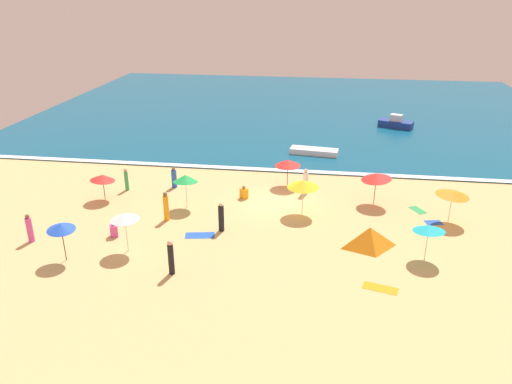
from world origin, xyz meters
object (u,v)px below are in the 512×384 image
beachgoer_2 (174,178)px  small_boat_1 (314,151)px  beach_umbrella_3 (429,228)px  beach_umbrella_1 (61,227)px  beachgoer_4 (114,230)px  beach_tent (369,237)px  beachgoer_0 (221,218)px  beachgoer_8 (30,229)px  beachgoer_7 (305,182)px  small_boat_0 (396,123)px  beach_umbrella_0 (102,178)px  beach_umbrella_4 (125,217)px  beach_umbrella_5 (303,184)px  beach_umbrella_6 (185,178)px  beachgoer_5 (244,193)px  beach_umbrella_7 (376,176)px  beach_umbrella_2 (453,193)px  beachgoer_3 (171,258)px  beach_umbrella_8 (288,163)px  beachgoer_6 (126,179)px

beachgoer_2 → small_boat_1: beachgoer_2 is taller
beach_umbrella_3 → beach_umbrella_1: bearing=-171.5°
beachgoer_4 → beach_umbrella_3: bearing=-0.3°
beach_tent → beachgoer_4: size_ratio=3.03×
beachgoer_0 → beachgoer_8: beachgoer_0 is taller
beachgoer_7 → small_boat_0: (8.54, 18.96, -0.32)m
beachgoer_8 → beachgoer_7: bearing=31.4°
small_boat_0 → beach_umbrella_0: bearing=-135.5°
beach_umbrella_4 → beachgoer_2: beach_umbrella_4 is taller
beach_umbrella_5 → beach_umbrella_6: beach_umbrella_6 is taller
beachgoer_5 → beach_umbrella_6: bearing=-150.1°
beach_umbrella_7 → beachgoer_2: 14.59m
beach_umbrella_0 → beachgoer_0: 9.76m
beachgoer_4 → beach_umbrella_5: bearing=23.5°
beach_umbrella_2 → small_boat_0: size_ratio=0.70×
beachgoer_3 → beachgoer_5: bearing=78.4°
beach_umbrella_6 → beachgoer_5: (3.58, 2.06, -1.69)m
beach_umbrella_8 → beachgoer_4: (-9.61, -9.51, -1.44)m
beachgoer_5 → beach_umbrella_7: bearing=2.0°
beach_umbrella_1 → beach_umbrella_8: beach_umbrella_1 is taller
beach_umbrella_1 → beachgoer_3: beach_umbrella_1 is taller
beachgoer_0 → beachgoer_5: bearing=83.9°
beach_umbrella_3 → beachgoer_0: beach_umbrella_3 is taller
beach_umbrella_0 → small_boat_0: (22.42, 22.06, -1.09)m
beachgoer_6 → beachgoer_8: 8.69m
beach_umbrella_2 → beach_umbrella_7: 4.99m
beach_umbrella_7 → beachgoer_2: bearing=176.2°
beach_tent → beach_umbrella_4: bearing=-170.1°
beach_umbrella_3 → beach_umbrella_8: size_ratio=0.88×
beachgoer_6 → beach_umbrella_8: bearing=12.1°
beach_umbrella_1 → beachgoer_7: bearing=41.9°
beach_umbrella_7 → beachgoer_3: (-11.15, -10.59, -1.05)m
beach_umbrella_0 → beachgoer_7: beach_umbrella_0 is taller
beachgoer_6 → beach_umbrella_4: bearing=-68.0°
beach_umbrella_5 → beachgoer_7: size_ratio=1.32×
beach_umbrella_1 → beachgoer_7: beach_umbrella_1 is taller
beach_umbrella_5 → beachgoer_0: (-4.76, -3.15, -1.23)m
beach_umbrella_2 → beachgoer_3: bearing=-151.7°
beachgoer_2 → beachgoer_6: beachgoer_6 is taller
beach_umbrella_1 → beach_umbrella_7: (17.30, 10.09, -0.03)m
small_boat_0 → beach_umbrella_6: bearing=-126.1°
beach_umbrella_7 → small_boat_0: bearing=79.4°
beachgoer_3 → beachgoer_5: (2.11, 10.28, -0.56)m
beach_umbrella_4 → beach_umbrella_3: bearing=5.1°
beach_umbrella_7 → beach_umbrella_8: bearing=158.6°
beach_umbrella_3 → beachgoer_6: 21.24m
beach_umbrella_0 → beach_umbrella_4: size_ratio=0.99×
beach_umbrella_3 → small_boat_1: bearing=111.2°
beachgoer_4 → beachgoer_3: bearing=-37.0°
beach_umbrella_3 → beach_umbrella_5: bearing=145.2°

